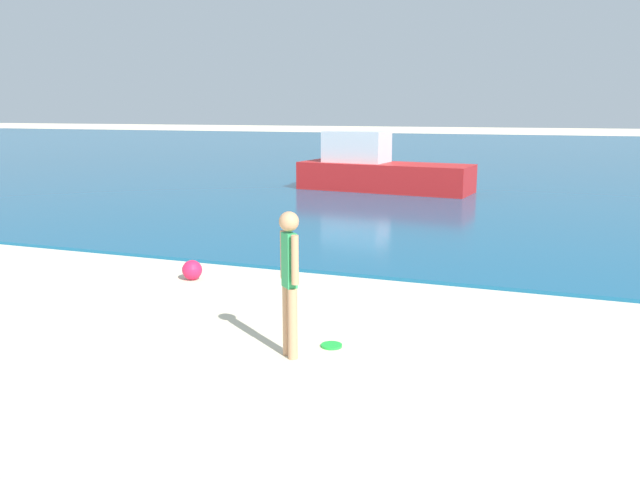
{
  "coord_description": "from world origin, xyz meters",
  "views": [
    {
      "loc": [
        2.79,
        1.29,
        2.56
      ],
      "look_at": [
        0.08,
        8.61,
        0.97
      ],
      "focal_mm": 36.06,
      "sensor_mm": 36.0,
      "label": 1
    }
  ],
  "objects_px": {
    "person_standing": "(289,276)",
    "boat_near": "(378,170)",
    "frisbee": "(331,346)",
    "beach_ball": "(192,270)"
  },
  "relations": [
    {
      "from": "person_standing",
      "to": "beach_ball",
      "type": "relative_size",
      "value": 5.07
    },
    {
      "from": "person_standing",
      "to": "frisbee",
      "type": "relative_size",
      "value": 6.62
    },
    {
      "from": "frisbee",
      "to": "beach_ball",
      "type": "bearing_deg",
      "value": 146.53
    },
    {
      "from": "person_standing",
      "to": "boat_near",
      "type": "relative_size",
      "value": 0.28
    },
    {
      "from": "person_standing",
      "to": "beach_ball",
      "type": "bearing_deg",
      "value": 1.21
    },
    {
      "from": "boat_near",
      "to": "beach_ball",
      "type": "distance_m",
      "value": 11.37
    },
    {
      "from": "person_standing",
      "to": "beach_ball",
      "type": "distance_m",
      "value": 3.61
    },
    {
      "from": "frisbee",
      "to": "boat_near",
      "type": "height_order",
      "value": "boat_near"
    },
    {
      "from": "frisbee",
      "to": "beach_ball",
      "type": "xyz_separation_m",
      "value": [
        -2.94,
        1.94,
        0.14
      ]
    },
    {
      "from": "person_standing",
      "to": "boat_near",
      "type": "distance_m",
      "value": 14.0
    }
  ]
}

